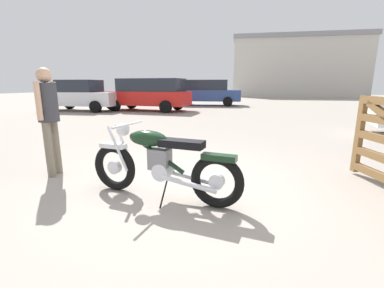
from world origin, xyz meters
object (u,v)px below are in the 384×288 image
object	(u,v)px
bystander	(48,111)
dark_sedan_left	(148,94)
vintage_motorcycle	(160,164)
white_estate_far	(205,92)
blue_hatchback_right	(81,96)

from	to	relation	value
bystander	dark_sedan_left	xyz separation A→B (m)	(-2.63, 10.35, -0.08)
dark_sedan_left	vintage_motorcycle	bearing A→B (deg)	117.46
bystander	dark_sedan_left	size ratio (longest dim) A/B	0.34
vintage_motorcycle	white_estate_far	distance (m)	15.56
bystander	dark_sedan_left	distance (m)	10.68
dark_sedan_left	blue_hatchback_right	world-z (taller)	dark_sedan_left
dark_sedan_left	white_estate_far	bearing A→B (deg)	-112.02
white_estate_far	dark_sedan_left	bearing A→B (deg)	-122.04
blue_hatchback_right	white_estate_far	bearing A→B (deg)	40.30
vintage_motorcycle	white_estate_far	bearing A→B (deg)	-72.70
vintage_motorcycle	dark_sedan_left	bearing A→B (deg)	-58.15
vintage_motorcycle	dark_sedan_left	distance (m)	11.73
dark_sedan_left	white_estate_far	size ratio (longest dim) A/B	0.99
vintage_motorcycle	bystander	distance (m)	2.07
bystander	white_estate_far	size ratio (longest dim) A/B	0.34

